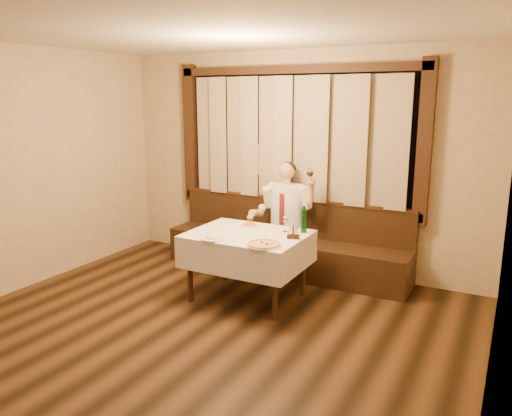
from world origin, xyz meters
The scene contains 10 objects.
room centered at (0.00, 0.97, 1.50)m, with size 5.01×6.01×2.81m.
banquette centered at (0.00, 2.72, 0.31)m, with size 3.20×0.61×0.94m.
dining_table centered at (0.00, 1.70, 0.65)m, with size 1.27×0.97×0.76m.
pizza centered at (0.37, 1.36, 0.77)m, with size 0.35×0.35×0.04m.
pasta_red centered at (-0.12, 1.98, 0.79)m, with size 0.24×0.24×0.08m.
pasta_cream centered at (-0.21, 1.32, 0.79)m, with size 0.26×0.26×0.09m.
green_bottle centered at (0.53, 2.02, 0.89)m, with size 0.07×0.07×0.31m.
table_wine_glass centered at (0.34, 1.95, 0.89)m, with size 0.07×0.07×0.18m.
cruet_caddy centered at (0.53, 1.74, 0.81)m, with size 0.14×0.10×0.14m.
seated_man centered at (0.01, 2.63, 0.83)m, with size 0.79×0.59×1.43m.
Camera 1 is at (2.56, -2.92, 2.22)m, focal length 35.00 mm.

